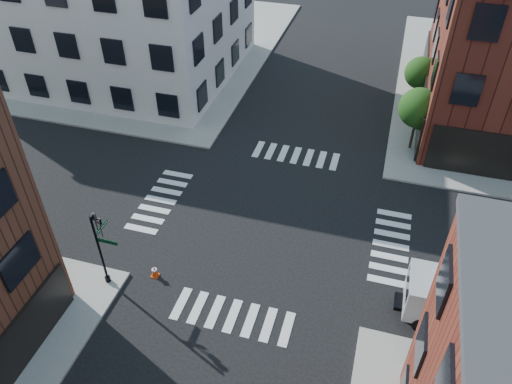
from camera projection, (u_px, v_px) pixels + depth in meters
The scene contains 8 objects.
ground at pixel (270, 222), 29.35m from camera, with size 120.00×120.00×0.00m, color black.
sidewalk_nw at pixel (120, 42), 49.37m from camera, with size 30.00×30.00×0.15m, color gray.
building_nw at pixel (101, 5), 41.78m from camera, with size 22.00×16.00×11.00m, color silver.
tree_near at pixel (419, 110), 33.10m from camera, with size 2.69×2.69×4.49m.
tree_far at pixel (421, 75), 37.72m from camera, with size 2.43×2.43×4.07m.
signal_pole at pixel (101, 242), 24.03m from camera, with size 1.29×1.24×4.60m.
box_truck at pixel (498, 303), 22.49m from camera, with size 7.85×2.51×3.53m.
traffic_cone at pixel (155, 271), 25.91m from camera, with size 0.41×0.41×0.72m.
Camera 1 is at (5.22, -20.90, 20.03)m, focal length 35.00 mm.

